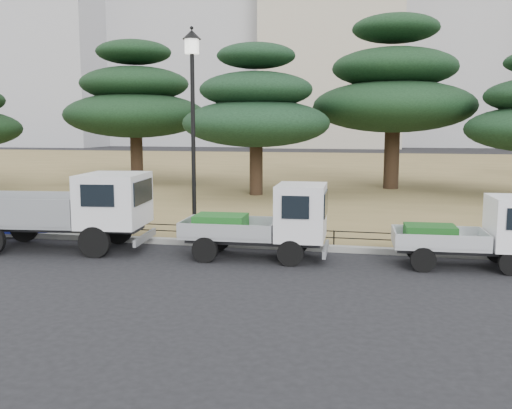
% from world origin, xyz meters
% --- Properties ---
extents(ground, '(220.00, 220.00, 0.00)m').
position_xyz_m(ground, '(0.00, 0.00, 0.00)').
color(ground, black).
extents(lawn, '(120.00, 56.00, 0.15)m').
position_xyz_m(lawn, '(0.00, 30.60, 0.07)').
color(lawn, olive).
rests_on(lawn, ground).
extents(curb, '(120.00, 0.25, 0.16)m').
position_xyz_m(curb, '(0.00, 2.60, 0.08)').
color(curb, gray).
rests_on(curb, ground).
extents(truck_large, '(4.99, 2.43, 2.10)m').
position_xyz_m(truck_large, '(-5.06, 1.30, 1.16)').
color(truck_large, black).
rests_on(truck_large, ground).
extents(truck_kei_front, '(3.67, 1.71, 1.91)m').
position_xyz_m(truck_kei_front, '(0.39, 1.43, 0.95)').
color(truck_kei_front, black).
rests_on(truck_kei_front, ground).
extents(truck_kei_rear, '(3.36, 1.59, 1.72)m').
position_xyz_m(truck_kei_rear, '(5.46, 1.57, 0.86)').
color(truck_kei_rear, black).
rests_on(truck_kei_rear, ground).
extents(street_lamp, '(0.52, 0.52, 5.83)m').
position_xyz_m(street_lamp, '(-2.02, 2.90, 4.09)').
color(street_lamp, black).
rests_on(street_lamp, lawn).
extents(pipe_fence, '(38.00, 0.04, 0.40)m').
position_xyz_m(pipe_fence, '(0.00, 2.75, 0.44)').
color(pipe_fence, black).
rests_on(pipe_fence, lawn).
extents(tarp_pile, '(1.86, 1.61, 1.05)m').
position_xyz_m(tarp_pile, '(-7.49, 2.87, 0.57)').
color(tarp_pile, '#1621AB').
rests_on(tarp_pile, lawn).
extents(pine_west_near, '(8.04, 8.04, 8.04)m').
position_xyz_m(pine_west_near, '(-10.69, 18.26, 4.79)').
color(pine_west_near, black).
rests_on(pine_west_near, lawn).
extents(pine_center_left, '(6.86, 6.86, 6.98)m').
position_xyz_m(pine_center_left, '(-2.55, 13.55, 4.18)').
color(pine_center_left, black).
rests_on(pine_center_left, lawn).
extents(pine_center_right, '(8.26, 8.26, 8.76)m').
position_xyz_m(pine_center_right, '(3.69, 17.76, 5.22)').
color(pine_center_right, black).
rests_on(pine_center_right, lawn).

